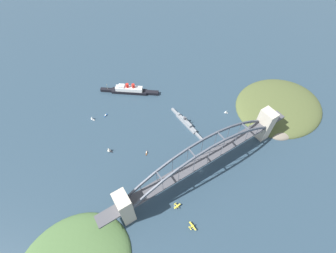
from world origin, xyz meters
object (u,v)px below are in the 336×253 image
at_px(ocean_liner, 129,90).
at_px(small_boat_4, 109,149).
at_px(small_boat_1, 106,115).
at_px(harbor_arch_bridge, 203,160).
at_px(small_boat_0, 146,153).
at_px(seaplane_second_in_formation, 192,227).
at_px(small_boat_3, 226,112).
at_px(small_boat_2, 92,118).
at_px(naval_cruiser, 186,123).
at_px(seaplane_taxiing_near_bridge, 177,206).

distance_m(ocean_liner, small_boat_4, 119.65).
bearing_deg(small_boat_1, harbor_arch_bridge, -66.78).
distance_m(ocean_liner, small_boat_0, 126.82).
bearing_deg(small_boat_0, seaplane_second_in_formation, -92.48).
bearing_deg(small_boat_4, small_boat_3, -10.16).
relative_size(small_boat_2, small_boat_3, 1.28).
distance_m(harbor_arch_bridge, seaplane_second_in_formation, 77.15).
height_order(small_boat_0, small_boat_4, small_boat_4).
bearing_deg(small_boat_4, small_boat_2, 88.77).
distance_m(naval_cruiser, seaplane_taxiing_near_bridge, 127.90).
bearing_deg(small_boat_3, small_boat_0, 179.04).
bearing_deg(naval_cruiser, small_boat_1, 139.83).
relative_size(harbor_arch_bridge, ocean_liner, 3.33).
bearing_deg(naval_cruiser, seaplane_taxiing_near_bridge, -130.11).
xyz_separation_m(ocean_liner, small_boat_2, (-76.23, -23.12, -1.78)).
bearing_deg(small_boat_0, small_boat_1, 101.95).
bearing_deg(small_boat_0, seaplane_taxiing_near_bridge, -94.21).
height_order(harbor_arch_bridge, small_boat_4, harbor_arch_bridge).
relative_size(naval_cruiser, small_boat_1, 10.52).
height_order(seaplane_second_in_formation, small_boat_4, small_boat_4).
bearing_deg(small_boat_4, ocean_liner, 49.51).
height_order(small_boat_2, small_boat_3, small_boat_2).
xyz_separation_m(naval_cruiser, small_boat_3, (65.97, -15.73, 0.03)).
xyz_separation_m(seaplane_second_in_formation, small_boat_4, (-37.09, 143.50, 2.19)).
xyz_separation_m(harbor_arch_bridge, small_boat_4, (-89.06, 92.44, -23.18)).
height_order(ocean_liner, small_boat_0, ocean_liner).
xyz_separation_m(harbor_arch_bridge, small_boat_0, (-47.08, 61.83, -26.75)).
bearing_deg(ocean_liner, small_boat_0, -106.36).
height_order(seaplane_second_in_formation, small_boat_0, seaplane_second_in_formation).
xyz_separation_m(ocean_liner, small_boat_4, (-77.68, -90.99, -1.22)).
bearing_deg(harbor_arch_bridge, small_boat_4, 133.93).
distance_m(small_boat_1, small_boat_2, 21.09).
bearing_deg(small_boat_0, harbor_arch_bridge, -52.71).
height_order(naval_cruiser, small_boat_3, naval_cruiser).
bearing_deg(harbor_arch_bridge, small_boat_3, 32.02).
xyz_separation_m(seaplane_second_in_formation, small_boat_2, (-35.63, 211.37, 1.63)).
height_order(small_boat_0, small_boat_3, small_boat_3).
bearing_deg(small_boat_3, small_boat_4, 169.84).
distance_m(seaplane_taxiing_near_bridge, small_boat_0, 84.71).
bearing_deg(small_boat_1, small_boat_4, -108.96).
bearing_deg(small_boat_2, naval_cruiser, -36.11).
bearing_deg(small_boat_3, small_boat_2, 151.10).
bearing_deg(seaplane_taxiing_near_bridge, small_boat_4, 107.27).
bearing_deg(seaplane_taxiing_near_bridge, seaplane_second_in_formation, -87.35).
bearing_deg(seaplane_second_in_formation, small_boat_1, 94.17).
distance_m(naval_cruiser, small_boat_2, 144.46).
bearing_deg(naval_cruiser, harbor_arch_bridge, -111.16).
xyz_separation_m(ocean_liner, small_boat_0, (-35.70, -121.60, -4.79)).
relative_size(harbor_arch_bridge, seaplane_taxiing_near_bridge, 29.92).
bearing_deg(naval_cruiser, seaplane_second_in_formation, -122.71).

